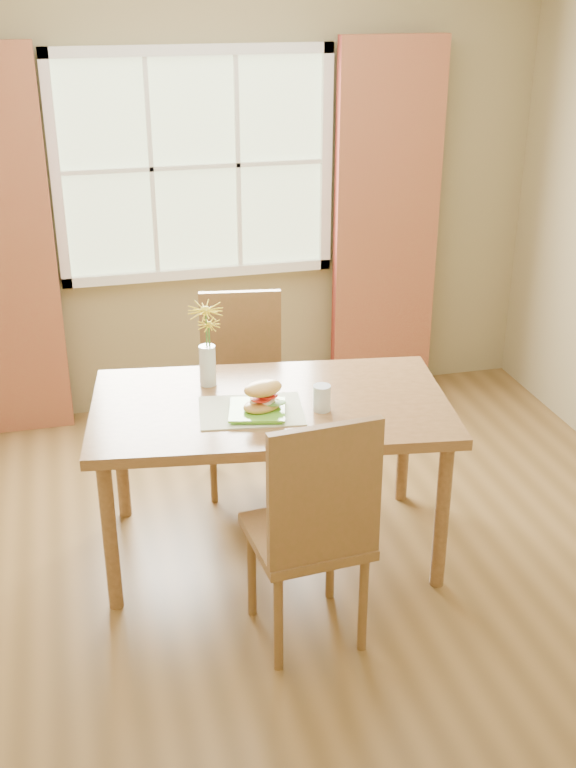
% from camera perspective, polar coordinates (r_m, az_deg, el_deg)
% --- Properties ---
extents(room, '(4.24, 3.84, 2.74)m').
position_cam_1_polar(room, '(3.58, -1.28, 5.76)').
color(room, brown).
rests_on(room, ground).
extents(window, '(1.62, 0.06, 1.32)m').
position_cam_1_polar(window, '(5.33, -5.94, 13.58)').
color(window, '#B4C897').
rests_on(window, room).
extents(curtain_right, '(0.65, 0.08, 2.20)m').
position_cam_1_polar(curtain_right, '(5.61, 6.25, 9.93)').
color(curtain_right, maroon).
rests_on(curtain_right, room).
extents(dining_table, '(1.69, 1.10, 0.77)m').
position_cam_1_polar(dining_table, '(4.03, -1.11, -2.18)').
color(dining_table, brown).
rests_on(dining_table, room).
extents(chair_near, '(0.47, 0.47, 1.06)m').
position_cam_1_polar(chair_near, '(3.49, 1.71, -8.95)').
color(chair_near, brown).
rests_on(chair_near, room).
extents(chair_far, '(0.48, 0.48, 1.02)m').
position_cam_1_polar(chair_far, '(4.71, -2.90, 0.16)').
color(chair_far, brown).
rests_on(chair_far, room).
extents(placemat, '(0.49, 0.39, 0.01)m').
position_cam_1_polar(placemat, '(3.91, -2.35, -1.71)').
color(placemat, '#EDF1CC').
rests_on(placemat, dining_table).
extents(plate, '(0.29, 0.29, 0.01)m').
position_cam_1_polar(plate, '(3.88, -1.97, -1.78)').
color(plate, '#68C130').
rests_on(plate, placemat).
extents(croissant_sandwich, '(0.21, 0.18, 0.13)m').
position_cam_1_polar(croissant_sandwich, '(3.85, -1.61, -0.80)').
color(croissant_sandwich, '#CB9045').
rests_on(croissant_sandwich, plate).
extents(water_glass, '(0.08, 0.08, 0.12)m').
position_cam_1_polar(water_glass, '(3.90, 2.16, -0.93)').
color(water_glass, silver).
rests_on(water_glass, dining_table).
extents(flower_vase, '(0.16, 0.16, 0.39)m').
position_cam_1_polar(flower_vase, '(4.09, -5.17, 2.97)').
color(flower_vase, silver).
rests_on(flower_vase, dining_table).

